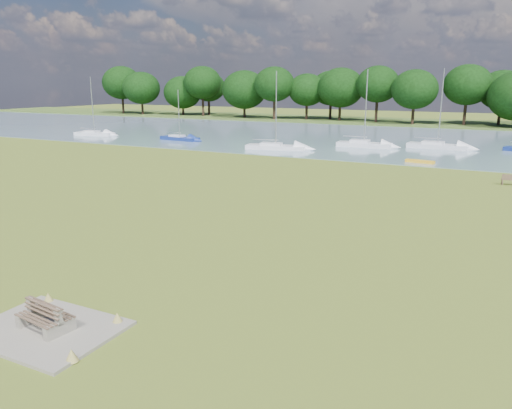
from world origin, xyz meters
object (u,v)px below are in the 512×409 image
at_px(sailboat_3, 275,145).
at_px(sailboat_5, 363,143).
at_px(kayak, 420,161).
at_px(sailboat_0, 437,144).
at_px(sailboat_4, 94,132).
at_px(riverbank_bench, 511,180).
at_px(sailboat_6, 179,137).
at_px(bench_pair, 45,317).

distance_m(sailboat_3, sailboat_5, 10.33).
height_order(kayak, sailboat_0, sailboat_0).
height_order(sailboat_4, sailboat_5, sailboat_5).
bearing_deg(riverbank_bench, sailboat_5, 123.47).
distance_m(sailboat_0, sailboat_6, 31.12).
height_order(bench_pair, kayak, bench_pair).
distance_m(kayak, sailboat_0, 11.51).
bearing_deg(sailboat_0, sailboat_6, -163.44).
xyz_separation_m(riverbank_bench, sailboat_3, (-23.35, 10.04, 0.08)).
bearing_deg(sailboat_3, sailboat_4, 164.79).
bearing_deg(bench_pair, riverbank_bench, 75.80).
bearing_deg(kayak, riverbank_bench, -36.58).
bearing_deg(bench_pair, sailboat_4, 140.59).
relative_size(sailboat_0, sailboat_6, 1.38).
distance_m(sailboat_4, sailboat_6, 13.97).
height_order(bench_pair, sailboat_4, sailboat_4).
distance_m(bench_pair, sailboat_5, 47.03).
bearing_deg(kayak, sailboat_0, 98.15).
height_order(sailboat_3, sailboat_4, sailboat_3).
bearing_deg(sailboat_3, sailboat_5, 26.63).
xyz_separation_m(bench_pair, sailboat_0, (4.73, 49.50, 0.05)).
distance_m(kayak, sailboat_6, 30.94).
distance_m(kayak, sailboat_5, 11.78).
bearing_deg(sailboat_6, sailboat_0, 18.12).
bearing_deg(sailboat_6, sailboat_4, -171.17).
bearing_deg(sailboat_5, bench_pair, -89.00).
relative_size(sailboat_0, sailboat_4, 1.09).
distance_m(bench_pair, sailboat_6, 50.32).
height_order(bench_pair, sailboat_0, sailboat_0).
relative_size(bench_pair, sailboat_4, 0.22).
xyz_separation_m(kayak, sailboat_3, (-15.84, 2.61, 0.30)).
bearing_deg(riverbank_bench, sailboat_4, 157.52).
distance_m(kayak, sailboat_3, 16.06).
relative_size(bench_pair, kayak, 0.68).
relative_size(bench_pair, sailboat_5, 0.21).
bearing_deg(bench_pair, sailboat_6, 128.42).
bearing_deg(sailboat_0, riverbank_bench, -63.38).
bearing_deg(sailboat_5, kayak, -51.94).
bearing_deg(sailboat_6, bench_pair, -52.72).
bearing_deg(sailboat_0, sailboat_5, -156.54).
xyz_separation_m(bench_pair, sailboat_3, (-11.10, 40.61, 0.02)).
height_order(bench_pair, sailboat_3, sailboat_3).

